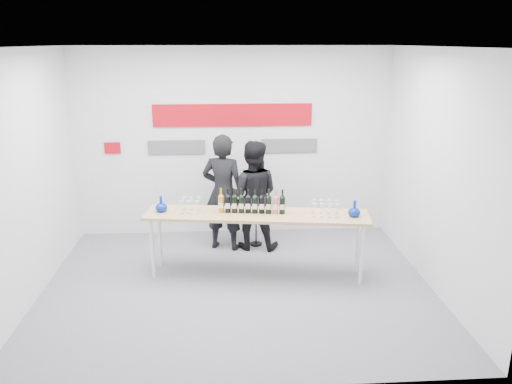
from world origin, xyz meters
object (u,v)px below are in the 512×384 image
(tasting_table, at_px, (256,218))
(presenter_right, at_px, (252,195))
(presenter_left, at_px, (223,193))
(mic_stand, at_px, (256,214))

(tasting_table, relative_size, presenter_right, 1.79)
(presenter_left, height_order, mic_stand, presenter_left)
(tasting_table, xyz_separation_m, presenter_left, (-0.43, 0.96, 0.07))
(presenter_right, height_order, mic_stand, presenter_right)
(tasting_table, bearing_deg, presenter_right, 97.87)
(presenter_right, bearing_deg, tasting_table, 99.84)
(tasting_table, xyz_separation_m, presenter_right, (0.00, 0.96, 0.02))
(mic_stand, bearing_deg, presenter_left, -170.21)
(presenter_right, bearing_deg, presenter_left, 10.73)
(presenter_right, bearing_deg, mic_stand, -118.79)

